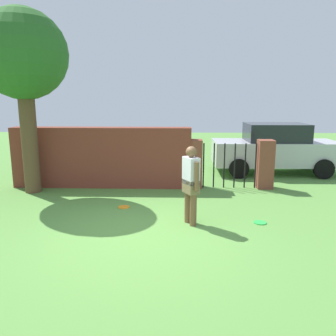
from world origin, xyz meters
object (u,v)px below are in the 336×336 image
Objects in this scene: car at (275,148)px; tree at (23,58)px; frisbee_orange at (124,207)px; person at (191,182)px; frisbee_green at (260,223)px.

tree is at bearing 19.90° from car.
person is at bearing -33.26° from frisbee_orange.
tree is 1.15× the size of car.
person is 1.71m from frisbee_green.
person is at bearing -28.43° from tree.
tree reaches higher than car.
person is at bearing 58.42° from car.
tree reaches higher than person.
tree is 2.99× the size of person.
frisbee_green and frisbee_orange have the same top height.
frisbee_green is 1.00× the size of frisbee_orange.
car is at bearing 20.28° from tree.
tree reaches higher than frisbee_orange.
tree is 17.91× the size of frisbee_orange.
frisbee_orange is at bearing 40.72° from car.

